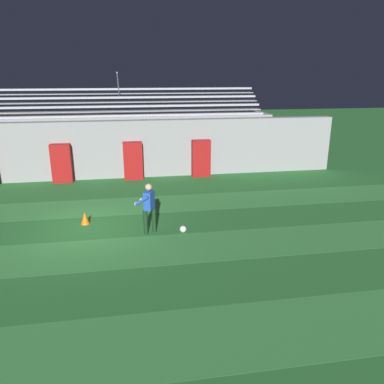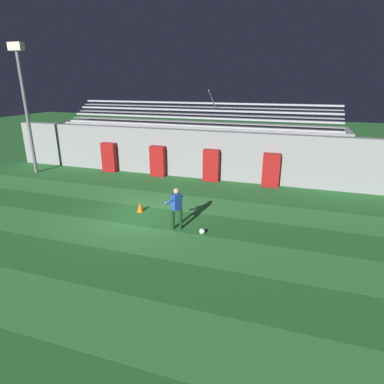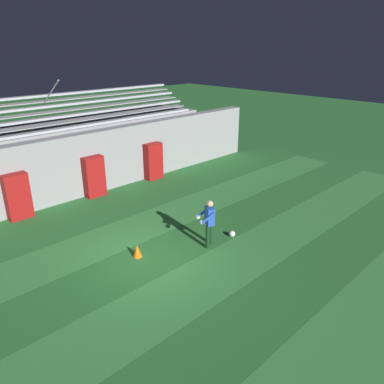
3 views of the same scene
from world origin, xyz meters
name	(u,v)px [view 1 (image 1 of 3)]	position (x,y,z in m)	size (l,w,h in m)	color
ground_plane	(87,228)	(0.00, 0.00, 0.00)	(80.00, 80.00, 0.00)	#286B2D
turf_stripe_near	(54,355)	(0.00, -6.00, 0.00)	(28.00, 2.02, 0.01)	#38843D
turf_stripe_mid	(80,255)	(0.00, -1.97, 0.00)	(28.00, 2.02, 0.01)	#38843D
turf_stripe_far	(92,208)	(0.00, 2.06, 0.00)	(28.00, 2.02, 0.01)	#38843D
back_wall	(98,150)	(0.00, 6.50, 1.40)	(24.00, 0.60, 2.80)	gray
padding_pillar_gate_left	(62,163)	(-1.67, 5.95, 0.92)	(0.91, 0.44, 1.83)	maroon
padding_pillar_gate_right	(133,161)	(1.67, 5.95, 0.92)	(0.91, 0.44, 1.83)	maroon
padding_pillar_far_right	(201,158)	(5.02, 5.95, 0.92)	(0.91, 0.44, 1.83)	maroon
bleacher_stand	(100,141)	(0.00, 8.49, 1.50)	(18.00, 3.35, 5.03)	gray
goalkeeper	(149,205)	(2.06, -0.71, 0.95)	(0.70, 0.72, 1.67)	#143319
soccer_ball	(183,229)	(3.14, -0.84, 0.11)	(0.22, 0.22, 0.22)	white
traffic_cone	(85,218)	(-0.09, 0.42, 0.21)	(0.30, 0.30, 0.42)	orange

